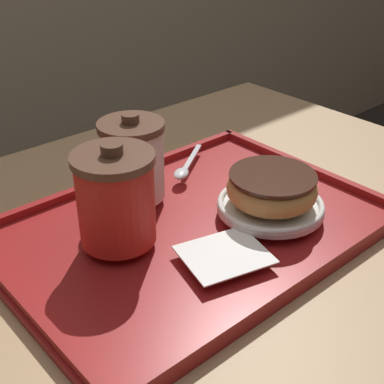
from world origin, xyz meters
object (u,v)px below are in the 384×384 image
object	(u,v)px
coffee_cup_front	(116,197)
spoon	(184,169)
donut_chocolate_glazed	(272,187)
coffee_cup_rear	(133,159)

from	to	relation	value
coffee_cup_front	spoon	world-z (taller)	coffee_cup_front
coffee_cup_front	donut_chocolate_glazed	xyz separation A→B (m)	(0.20, -0.08, -0.03)
donut_chocolate_glazed	coffee_cup_rear	bearing A→B (deg)	126.90
coffee_cup_front	spoon	size ratio (longest dim) A/B	1.12
coffee_cup_rear	coffee_cup_front	bearing A→B (deg)	-136.58
coffee_cup_rear	donut_chocolate_glazed	distance (m)	0.20
spoon	coffee_cup_rear	bearing A→B (deg)	-29.36
coffee_cup_rear	donut_chocolate_glazed	size ratio (longest dim) A/B	1.01
donut_chocolate_glazed	spoon	bearing A→B (deg)	95.65
coffee_cup_front	coffee_cup_rear	xyz separation A→B (m)	(0.08, 0.08, -0.00)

